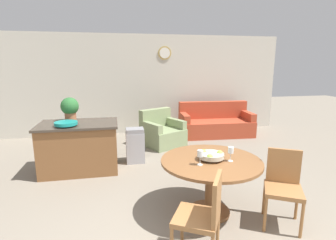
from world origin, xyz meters
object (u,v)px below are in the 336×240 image
(wine_glass_right, at_px, (231,151))
(kitchen_island, at_px, (80,147))
(potted_plant, at_px, (70,108))
(armchair, at_px, (162,133))
(dining_table, at_px, (211,172))
(couch, at_px, (215,124))
(wine_glass_left, at_px, (200,154))
(dining_chair_near_left, at_px, (204,213))
(fruit_bowl, at_px, (211,155))
(teal_bowl, at_px, (66,123))
(trash_bin, at_px, (135,145))
(dining_chair_near_right, at_px, (283,183))

(wine_glass_right, distance_m, kitchen_island, 2.82)
(potted_plant, relative_size, armchair, 0.39)
(dining_table, relative_size, couch, 0.65)
(wine_glass_left, xyz_separation_m, couch, (1.69, 3.76, -0.57))
(dining_chair_near_left, height_order, fruit_bowl, dining_chair_near_left)
(dining_chair_near_left, xyz_separation_m, armchair, (0.27, 3.82, -0.23))
(dining_chair_near_left, height_order, potted_plant, potted_plant)
(fruit_bowl, distance_m, teal_bowl, 2.56)
(teal_bowl, height_order, armchair, teal_bowl)
(trash_bin, bearing_deg, kitchen_island, -168.16)
(dining_chair_near_left, distance_m, wine_glass_left, 0.76)
(fruit_bowl, height_order, trash_bin, fruit_bowl)
(fruit_bowl, relative_size, wine_glass_right, 1.75)
(potted_plant, bearing_deg, trash_bin, 0.36)
(dining_chair_near_right, distance_m, couch, 4.05)
(wine_glass_left, height_order, wine_glass_right, same)
(fruit_bowl, xyz_separation_m, wine_glass_left, (-0.19, -0.14, 0.08))
(dining_table, bearing_deg, potted_plant, 134.43)
(teal_bowl, bearing_deg, fruit_bowl, -38.94)
(dining_chair_near_left, distance_m, kitchen_island, 2.98)
(kitchen_island, bearing_deg, dining_chair_near_right, -39.71)
(potted_plant, bearing_deg, teal_bowl, -91.94)
(dining_chair_near_left, xyz_separation_m, couch, (1.85, 4.41, -0.21))
(dining_chair_near_right, bearing_deg, fruit_bowl, 4.76)
(dining_table, xyz_separation_m, kitchen_island, (-1.82, 1.81, -0.13))
(dining_chair_near_right, bearing_deg, dining_table, 4.72)
(dining_chair_near_right, bearing_deg, potted_plant, -11.39)
(dining_chair_near_left, xyz_separation_m, wine_glass_right, (0.58, 0.70, 0.36))
(dining_table, bearing_deg, wine_glass_left, -144.56)
(kitchen_island, relative_size, trash_bin, 2.00)
(dining_table, distance_m, trash_bin, 2.19)
(fruit_bowl, height_order, armchair, fruit_bowl)
(fruit_bowl, relative_size, potted_plant, 0.74)
(dining_chair_near_left, bearing_deg, armchair, 25.27)
(dining_chair_near_left, bearing_deg, fruit_bowl, 4.77)
(couch, bearing_deg, wine_glass_left, -111.00)
(dining_chair_near_left, height_order, armchair, dining_chair_near_left)
(dining_chair_near_left, bearing_deg, trash_bin, 38.34)
(dining_table, xyz_separation_m, couch, (1.49, 3.62, -0.27))
(wine_glass_right, height_order, teal_bowl, teal_bowl)
(dining_chair_near_left, height_order, wine_glass_left, wine_glass_left)
(armchair, bearing_deg, trash_bin, -152.56)
(dining_chair_near_left, relative_size, potted_plant, 2.07)
(wine_glass_left, relative_size, couch, 0.09)
(wine_glass_right, bearing_deg, dining_table, 156.92)
(dining_chair_near_right, xyz_separation_m, kitchen_island, (-2.61, 2.17, -0.07))
(kitchen_island, bearing_deg, couch, 28.62)
(dining_table, bearing_deg, couch, 67.57)
(dining_chair_near_left, xyz_separation_m, teal_bowl, (-1.63, 2.40, 0.42))
(teal_bowl, distance_m, potted_plant, 0.45)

